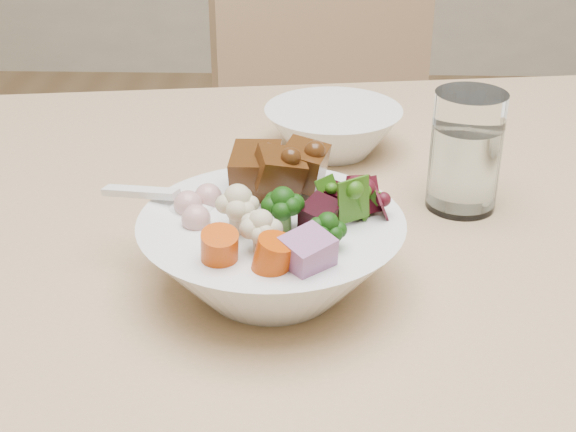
{
  "coord_description": "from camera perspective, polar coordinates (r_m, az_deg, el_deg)",
  "views": [
    {
      "loc": [
        -0.17,
        -0.56,
        1.14
      ],
      "look_at": [
        -0.18,
        -0.05,
        0.87
      ],
      "focal_mm": 50.0,
      "sensor_mm": 36.0,
      "label": 1
    }
  ],
  "objects": [
    {
      "name": "food_bowl",
      "position": [
        0.61,
        -1.02,
        -2.29
      ],
      "size": [
        0.2,
        0.2,
        0.11
      ],
      "color": "white",
      "rests_on": "dining_table"
    },
    {
      "name": "water_glass",
      "position": [
        0.74,
        12.48,
        4.19
      ],
      "size": [
        0.06,
        0.06,
        0.11
      ],
      "color": "white",
      "rests_on": "dining_table"
    },
    {
      "name": "soup_spoon",
      "position": [
        0.62,
        -7.85,
        0.78
      ],
      "size": [
        0.1,
        0.06,
        0.02
      ],
      "rotation": [
        0.0,
        0.0,
        -0.43
      ],
      "color": "white",
      "rests_on": "food_bowl"
    },
    {
      "name": "dining_table",
      "position": [
        0.72,
        16.33,
        -9.41
      ],
      "size": [
        1.83,
        1.19,
        0.8
      ],
      "rotation": [
        0.0,
        0.0,
        0.14
      ],
      "color": "tan",
      "rests_on": "ground"
    },
    {
      "name": "chair_far",
      "position": [
        1.39,
        4.66,
        -0.14
      ],
      "size": [
        0.54,
        0.54,
        0.88
      ],
      "rotation": [
        0.0,
        0.0,
        0.46
      ],
      "color": "tan",
      "rests_on": "ground"
    },
    {
      "name": "side_bowl",
      "position": [
        0.85,
        3.21,
        6.1
      ],
      "size": [
        0.14,
        0.14,
        0.05
      ],
      "primitive_type": null,
      "color": "white",
      "rests_on": "dining_table"
    }
  ]
}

